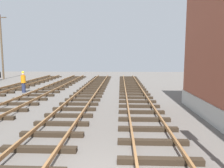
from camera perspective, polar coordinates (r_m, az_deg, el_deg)
The scene contains 2 objects.
utility_pole_far at distance 33.32m, azimuth -27.59°, elevation 9.07°, with size 1.80×0.24×8.81m.
track_worker_foreground at distance 19.95m, azimuth -22.76°, elevation 0.52°, with size 0.40×0.40×1.87m.
Camera 1 is at (0.11, -4.47, 3.08)m, focal length 33.95 mm.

